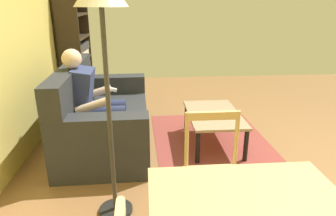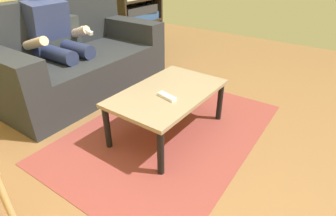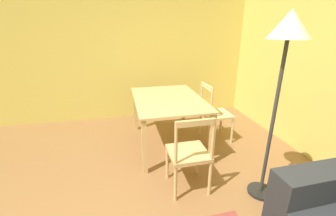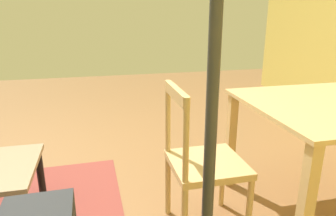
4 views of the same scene
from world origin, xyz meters
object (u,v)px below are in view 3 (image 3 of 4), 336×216
Objects in this scene: dining_table at (168,105)px; dining_chair_near_wall at (215,114)px; dining_chair_facing_couch at (189,154)px; floor_lamp at (286,45)px.

dining_chair_near_wall is at bearing 89.96° from dining_table.
dining_table is at bearing -90.04° from dining_chair_near_wall.
dining_chair_facing_couch reaches higher than dining_table.
dining_chair_near_wall is 1.27m from dining_chair_facing_couch.
dining_chair_near_wall is 0.49× the size of floor_lamp.
dining_chair_near_wall is at bearing -179.69° from floor_lamp.
dining_chair_facing_couch is 1.39m from floor_lamp.
dining_chair_facing_couch is at bearing 0.01° from dining_table.
floor_lamp reaches higher than dining_table.
dining_table is 1.51× the size of dining_chair_near_wall.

